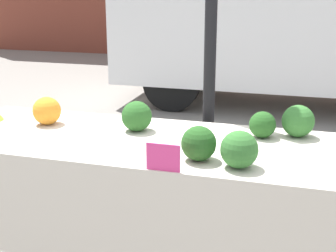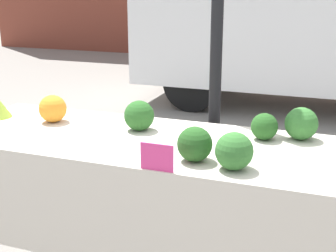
% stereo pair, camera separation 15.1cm
% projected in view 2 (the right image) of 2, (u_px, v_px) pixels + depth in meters
% --- Properties ---
extents(tent_pole, '(0.07, 0.07, 2.42)m').
position_uv_depth(tent_pole, '(216.00, 64.00, 2.69)').
color(tent_pole, black).
rests_on(tent_pole, ground_plane).
extents(parked_truck, '(5.10, 1.83, 2.38)m').
position_uv_depth(parked_truck, '(321.00, 13.00, 6.14)').
color(parked_truck, white).
rests_on(parked_truck, ground_plane).
extents(market_table, '(2.39, 0.77, 0.90)m').
position_uv_depth(market_table, '(163.00, 167.00, 2.30)').
color(market_table, beige).
rests_on(market_table, ground_plane).
extents(orange_cauliflower, '(0.16, 0.16, 0.16)m').
position_uv_depth(orange_cauliflower, '(53.00, 109.00, 2.63)').
color(orange_cauliflower, orange).
rests_on(orange_cauliflower, market_table).
extents(broccoli_head_0, '(0.16, 0.16, 0.16)m').
position_uv_depth(broccoli_head_0, '(301.00, 124.00, 2.33)').
color(broccoli_head_0, '#336B2D').
rests_on(broccoli_head_0, market_table).
extents(broccoli_head_1, '(0.14, 0.14, 0.14)m').
position_uv_depth(broccoli_head_1, '(264.00, 127.00, 2.33)').
color(broccoli_head_1, '#23511E').
rests_on(broccoli_head_1, market_table).
extents(broccoli_head_3, '(0.16, 0.16, 0.16)m').
position_uv_depth(broccoli_head_3, '(139.00, 116.00, 2.48)').
color(broccoli_head_3, '#285B23').
rests_on(broccoli_head_3, market_table).
extents(broccoli_head_4, '(0.16, 0.16, 0.16)m').
position_uv_depth(broccoli_head_4, '(234.00, 151.00, 1.95)').
color(broccoli_head_4, '#336B2D').
rests_on(broccoli_head_4, market_table).
extents(broccoli_head_6, '(0.16, 0.16, 0.16)m').
position_uv_depth(broccoli_head_6, '(195.00, 144.00, 2.05)').
color(broccoli_head_6, '#23511E').
rests_on(broccoli_head_6, market_table).
extents(price_sign, '(0.15, 0.01, 0.12)m').
position_uv_depth(price_sign, '(157.00, 157.00, 1.95)').
color(price_sign, '#E53D84').
rests_on(price_sign, market_table).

